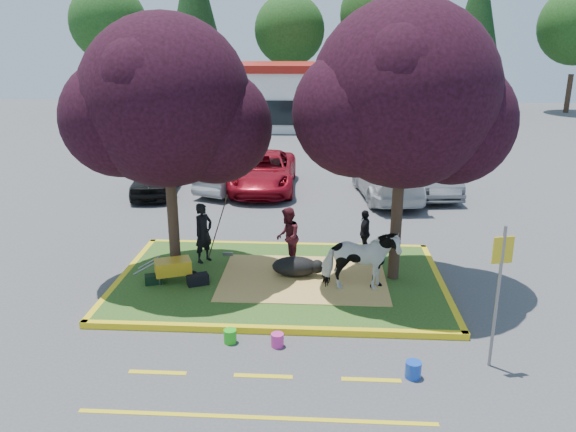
# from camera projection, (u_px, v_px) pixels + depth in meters

# --- Properties ---
(ground) EXTENTS (90.00, 90.00, 0.00)m
(ground) POSITION_uv_depth(u_px,v_px,m) (280.00, 283.00, 14.43)
(ground) COLOR #424244
(ground) RESTS_ON ground
(median_island) EXTENTS (8.00, 5.00, 0.15)m
(median_island) POSITION_uv_depth(u_px,v_px,m) (280.00, 280.00, 14.41)
(median_island) COLOR #274816
(median_island) RESTS_ON ground
(curb_near) EXTENTS (8.30, 0.16, 0.15)m
(curb_near) POSITION_uv_depth(u_px,v_px,m) (271.00, 330.00, 11.95)
(curb_near) COLOR yellow
(curb_near) RESTS_ON ground
(curb_far) EXTENTS (8.30, 0.16, 0.15)m
(curb_far) POSITION_uv_depth(u_px,v_px,m) (286.00, 245.00, 16.87)
(curb_far) COLOR yellow
(curb_far) RESTS_ON ground
(curb_left) EXTENTS (0.16, 5.30, 0.15)m
(curb_left) POSITION_uv_depth(u_px,v_px,m) (124.00, 277.00, 14.65)
(curb_left) COLOR yellow
(curb_left) RESTS_ON ground
(curb_right) EXTENTS (0.16, 5.30, 0.15)m
(curb_right) POSITION_uv_depth(u_px,v_px,m) (441.00, 284.00, 14.18)
(curb_right) COLOR yellow
(curb_right) RESTS_ON ground
(straw_bedding) EXTENTS (4.20, 3.00, 0.01)m
(straw_bedding) POSITION_uv_depth(u_px,v_px,m) (303.00, 278.00, 14.35)
(straw_bedding) COLOR #E7B65F
(straw_bedding) RESTS_ON median_island
(tree_purple_left) EXTENTS (5.06, 4.20, 6.51)m
(tree_purple_left) POSITION_uv_depth(u_px,v_px,m) (167.00, 110.00, 13.65)
(tree_purple_left) COLOR black
(tree_purple_left) RESTS_ON median_island
(tree_purple_right) EXTENTS (5.30, 4.40, 6.82)m
(tree_purple_right) POSITION_uv_depth(u_px,v_px,m) (404.00, 104.00, 13.07)
(tree_purple_right) COLOR black
(tree_purple_right) RESTS_ON median_island
(fire_lane_stripe_a) EXTENTS (1.10, 0.12, 0.01)m
(fire_lane_stripe_a) POSITION_uv_depth(u_px,v_px,m) (158.00, 372.00, 10.55)
(fire_lane_stripe_a) COLOR yellow
(fire_lane_stripe_a) RESTS_ON ground
(fire_lane_stripe_b) EXTENTS (1.10, 0.12, 0.01)m
(fire_lane_stripe_b) POSITION_uv_depth(u_px,v_px,m) (263.00, 376.00, 10.43)
(fire_lane_stripe_b) COLOR yellow
(fire_lane_stripe_b) RESTS_ON ground
(fire_lane_stripe_c) EXTENTS (1.10, 0.12, 0.01)m
(fire_lane_stripe_c) POSITION_uv_depth(u_px,v_px,m) (371.00, 380.00, 10.32)
(fire_lane_stripe_c) COLOR yellow
(fire_lane_stripe_c) RESTS_ON ground
(fire_lane_long) EXTENTS (6.00, 0.10, 0.01)m
(fire_lane_long) POSITION_uv_depth(u_px,v_px,m) (256.00, 417.00, 9.29)
(fire_lane_long) COLOR yellow
(fire_lane_long) RESTS_ON ground
(retail_building) EXTENTS (20.40, 8.40, 4.40)m
(retail_building) POSITION_uv_depth(u_px,v_px,m) (336.00, 94.00, 40.29)
(retail_building) COLOR silver
(retail_building) RESTS_ON ground
(treeline) EXTENTS (46.58, 7.80, 14.63)m
(treeline) POSITION_uv_depth(u_px,v_px,m) (327.00, 19.00, 47.86)
(treeline) COLOR black
(treeline) RESTS_ON ground
(cow) EXTENTS (1.88, 0.98, 1.53)m
(cow) POSITION_uv_depth(u_px,v_px,m) (360.00, 261.00, 13.45)
(cow) COLOR white
(cow) RESTS_ON median_island
(calf) EXTENTS (1.28, 0.87, 0.51)m
(calf) POSITION_uv_depth(u_px,v_px,m) (295.00, 266.00, 14.44)
(calf) COLOR black
(calf) RESTS_ON median_island
(handler) EXTENTS (0.67, 0.72, 1.65)m
(handler) POSITION_uv_depth(u_px,v_px,m) (203.00, 233.00, 15.23)
(handler) COLOR black
(handler) RESTS_ON median_island
(visitor_a) EXTENTS (0.61, 0.78, 1.61)m
(visitor_a) POSITION_uv_depth(u_px,v_px,m) (288.00, 237.00, 14.96)
(visitor_a) COLOR #4D161E
(visitor_a) RESTS_ON median_island
(visitor_b) EXTENTS (0.52, 0.83, 1.32)m
(visitor_b) POSITION_uv_depth(u_px,v_px,m) (365.00, 233.00, 15.76)
(visitor_b) COLOR black
(visitor_b) RESTS_ON median_island
(wheelbarrow) EXTENTS (1.57, 0.81, 0.59)m
(wheelbarrow) POSITION_uv_depth(u_px,v_px,m) (173.00, 267.00, 14.01)
(wheelbarrow) COLOR black
(wheelbarrow) RESTS_ON median_island
(gear_bag_dark) EXTENTS (0.59, 0.48, 0.27)m
(gear_bag_dark) POSITION_uv_depth(u_px,v_px,m) (198.00, 279.00, 13.96)
(gear_bag_dark) COLOR black
(gear_bag_dark) RESTS_ON median_island
(gear_bag_green) EXTENTS (0.50, 0.40, 0.23)m
(gear_bag_green) POSITION_uv_depth(u_px,v_px,m) (154.00, 279.00, 14.02)
(gear_bag_green) COLOR black
(gear_bag_green) RESTS_ON median_island
(sign_post) EXTENTS (0.39, 0.12, 2.82)m
(sign_post) POSITION_uv_depth(u_px,v_px,m) (499.00, 281.00, 10.26)
(sign_post) COLOR slate
(sign_post) RESTS_ON ground
(bucket_green) EXTENTS (0.31, 0.31, 0.29)m
(bucket_green) POSITION_uv_depth(u_px,v_px,m) (230.00, 336.00, 11.56)
(bucket_green) COLOR green
(bucket_green) RESTS_ON ground
(bucket_pink) EXTENTS (0.32, 0.32, 0.28)m
(bucket_pink) POSITION_uv_depth(u_px,v_px,m) (277.00, 340.00, 11.42)
(bucket_pink) COLOR #D02E90
(bucket_pink) RESTS_ON ground
(bucket_blue) EXTENTS (0.35, 0.35, 0.32)m
(bucket_blue) POSITION_uv_depth(u_px,v_px,m) (413.00, 370.00, 10.36)
(bucket_blue) COLOR #1642B6
(bucket_blue) RESTS_ON ground
(car_black) EXTENTS (2.22, 4.29, 1.40)m
(car_black) POSITION_uv_depth(u_px,v_px,m) (156.00, 177.00, 22.64)
(car_black) COLOR black
(car_black) RESTS_ON ground
(car_silver) EXTENTS (2.66, 4.06, 1.26)m
(car_silver) POSITION_uv_depth(u_px,v_px,m) (231.00, 176.00, 23.01)
(car_silver) COLOR gray
(car_silver) RESTS_ON ground
(car_red) EXTENTS (2.67, 5.60, 1.54)m
(car_red) POSITION_uv_depth(u_px,v_px,m) (263.00, 171.00, 23.28)
(car_red) COLOR maroon
(car_red) RESTS_ON ground
(car_white) EXTENTS (2.71, 5.37, 1.49)m
(car_white) POSITION_uv_depth(u_px,v_px,m) (387.00, 180.00, 22.01)
(car_white) COLOR silver
(car_white) RESTS_ON ground
(car_grey) EXTENTS (2.06, 4.59, 1.46)m
(car_grey) POSITION_uv_depth(u_px,v_px,m) (429.00, 176.00, 22.62)
(car_grey) COLOR #585B5F
(car_grey) RESTS_ON ground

